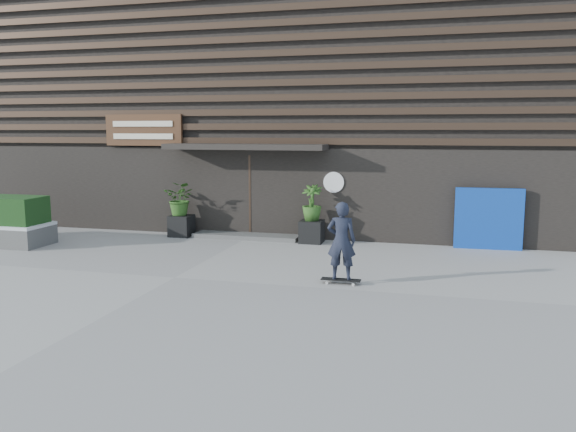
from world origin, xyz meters
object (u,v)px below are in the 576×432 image
(skateboarder, at_px, (341,241))
(blue_tarp, at_px, (489,219))
(planter_pot_right, at_px, (312,232))
(planter_pot_left, at_px, (181,226))

(skateboarder, bearing_deg, blue_tarp, 54.92)
(planter_pot_right, xyz_separation_m, blue_tarp, (4.51, 0.30, 0.48))
(planter_pot_left, bearing_deg, planter_pot_right, 0.00)
(blue_tarp, bearing_deg, skateboarder, -126.79)
(planter_pot_left, relative_size, planter_pot_right, 1.00)
(planter_pot_left, height_order, planter_pot_right, same)
(planter_pot_right, bearing_deg, planter_pot_left, 180.00)
(blue_tarp, distance_m, skateboarder, 5.27)
(planter_pot_right, bearing_deg, skateboarder, -69.72)
(planter_pot_right, relative_size, blue_tarp, 0.36)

